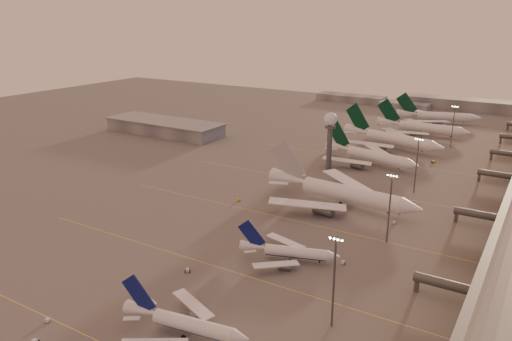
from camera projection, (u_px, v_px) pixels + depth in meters
The scene contains 24 objects.
ground at pixel (158, 268), 154.88m from camera, with size 700.00×700.00×0.00m, color #565353.
taxiway_markings at pixel (321, 226), 185.57m from camera, with size 180.00×185.25×0.02m.
hangar at pixel (165, 127), 327.07m from camera, with size 82.00×27.00×8.50m.
radar_tower at pixel (330, 130), 243.75m from camera, with size 6.40×6.40×31.10m.
mast_a at pixel (334, 278), 121.95m from camera, with size 3.60×0.56×25.00m.
mast_b at pixel (390, 205), 168.21m from camera, with size 3.60×0.56×25.00m.
mast_c at pixel (417, 163), 215.46m from camera, with size 3.60×0.56×25.00m.
mast_d at pixel (453, 124), 289.71m from camera, with size 3.60×0.56×25.00m.
distant_horizon at pixel (424, 103), 417.07m from camera, with size 165.00×37.50×9.00m.
narrowbody_near at pixel (185, 325), 121.69m from camera, with size 34.96×27.72×13.71m.
narrowbody_mid at pixel (289, 253), 158.62m from camera, with size 31.83×24.99×12.85m.
widebody_white at pixel (341, 196), 203.62m from camera, with size 68.41×54.61×24.06m.
greentail_a at pixel (371, 158), 259.17m from camera, with size 54.88×43.78×20.32m.
greentail_b at pixel (392, 141), 290.62m from camera, with size 63.68×50.82×23.55m.
greentail_c at pixel (422, 130), 320.93m from camera, with size 59.97×48.41×21.78m.
greentail_d at pixel (438, 118), 356.33m from camera, with size 57.44×45.80×21.31m.
gsv_truck_a at pixel (49, 319), 127.28m from camera, with size 5.59×4.11×2.14m.
gsv_tug_mid at pixel (188, 270), 152.13m from camera, with size 3.83×4.25×1.04m.
gsv_truck_b at pixel (344, 261), 156.52m from camera, with size 5.70×2.62×2.22m.
gsv_truck_c at pixel (240, 199), 209.43m from camera, with size 5.13×5.04×2.14m.
gsv_catering_b at pixel (395, 219), 186.52m from camera, with size 5.43×3.83×4.08m.
gsv_tug_far at pixel (345, 180), 234.83m from camera, with size 4.44×4.12×1.09m.
gsv_truck_d at pixel (296, 161), 262.51m from camera, with size 3.82×5.96×2.27m.
gsv_tug_hangar at pixel (433, 162), 262.68m from camera, with size 4.58×4.07×1.12m.
Camera 1 is at (98.06, -102.44, 75.61)m, focal length 35.00 mm.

